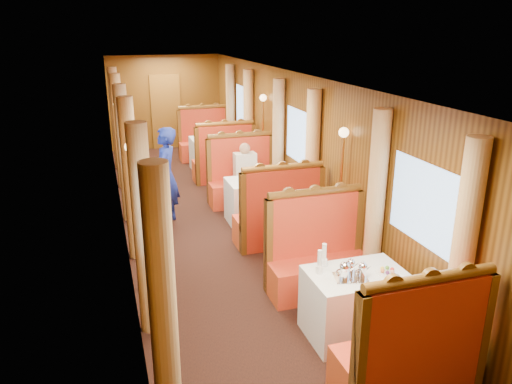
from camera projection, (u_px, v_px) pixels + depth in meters
name	position (u px, v px, depth m)	size (l,w,h in m)	color
floor	(216.00, 226.00, 8.49)	(3.00, 12.00, 0.01)	black
ceiling	(212.00, 76.00, 7.69)	(3.00, 12.00, 0.01)	silver
wall_far	(166.00, 102.00, 13.52)	(3.00, 2.50, 0.01)	brown
wall_left	(119.00, 162.00, 7.67)	(12.00, 2.50, 0.01)	brown
wall_right	(300.00, 148.00, 8.51)	(12.00, 2.50, 0.01)	brown
doorway_far	(166.00, 112.00, 13.57)	(0.80, 0.04, 2.00)	brown
table_near	(355.00, 304.00, 5.41)	(1.05, 0.72, 0.75)	white
banquette_near_fwd	(410.00, 357.00, 4.48)	(1.30, 0.55, 1.34)	red
banquette_near_aft	(317.00, 260.00, 6.32)	(1.30, 0.55, 1.34)	red
table_mid	(258.00, 201.00, 8.58)	(1.05, 0.72, 0.75)	white
banquette_mid_fwd	(278.00, 219.00, 7.65)	(1.30, 0.55, 1.34)	red
banquette_mid_aft	(242.00, 181.00, 9.48)	(1.30, 0.55, 1.34)	red
table_far	(214.00, 153.00, 11.75)	(1.05, 0.72, 0.75)	white
banquette_far_fwd	(224.00, 162.00, 10.82)	(1.30, 0.55, 1.34)	red
banquette_far_aft	(205.00, 142.00, 12.65)	(1.30, 0.55, 1.34)	red
tea_tray	(351.00, 278.00, 5.18)	(0.34, 0.26, 0.01)	silver
teapot_left	(344.00, 273.00, 5.14)	(0.19, 0.14, 0.15)	silver
teapot_right	(363.00, 272.00, 5.19)	(0.16, 0.12, 0.13)	silver
teapot_back	(351.00, 268.00, 5.29)	(0.14, 0.11, 0.12)	silver
fruit_plate	(387.00, 272.00, 5.29)	(0.23, 0.23, 0.05)	white
cup_inboard	(320.00, 264.00, 5.27)	(0.08, 0.08, 0.26)	white
cup_outboard	(324.00, 257.00, 5.42)	(0.08, 0.08, 0.26)	white
rose_vase_mid	(259.00, 170.00, 8.40)	(0.06, 0.06, 0.36)	silver
rose_vase_far	(214.00, 130.00, 11.56)	(0.06, 0.06, 0.36)	silver
window_left_near	(138.00, 238.00, 4.44)	(1.20, 0.90, 0.01)	#81ADE3
curtain_left_near_a	(163.00, 308.00, 3.85)	(0.22, 0.22, 2.35)	tan
curtain_left_near_b	(144.00, 232.00, 5.27)	(0.22, 0.22, 2.35)	tan
window_right_near	(424.00, 204.00, 5.28)	(1.20, 0.90, 0.01)	#81ADE3
curtain_right_near_a	(462.00, 261.00, 4.63)	(0.22, 0.22, 2.35)	tan
curtain_right_near_b	(376.00, 205.00, 6.04)	(0.22, 0.22, 2.35)	tan
window_left_mid	(119.00, 149.00, 7.61)	(1.20, 0.90, 0.01)	#81ADE3
curtain_left_mid_a	(131.00, 180.00, 7.02)	(0.22, 0.22, 2.35)	tan
curtain_left_mid_b	(125.00, 154.00, 8.43)	(0.22, 0.22, 2.35)	tan
window_right_mid	(300.00, 137.00, 8.45)	(1.20, 0.90, 0.01)	#81ADE3
curtain_right_mid_a	(312.00, 165.00, 7.80)	(0.22, 0.22, 2.35)	tan
curtain_right_mid_b	(278.00, 143.00, 9.21)	(0.22, 0.22, 2.35)	tan
window_left_far	(111.00, 113.00, 10.78)	(1.20, 0.90, 0.01)	#81ADE3
curtain_left_far_a	(119.00, 132.00, 10.19)	(0.22, 0.22, 2.35)	tan
curtain_left_far_b	(116.00, 119.00, 11.60)	(0.22, 0.22, 2.35)	tan
window_right_far	(243.00, 106.00, 11.61)	(1.20, 0.90, 0.01)	#81ADE3
curtain_right_far_a	(248.00, 124.00, 10.97)	(0.22, 0.22, 2.35)	tan
curtain_right_far_b	(231.00, 113.00, 12.38)	(0.22, 0.22, 2.35)	tan
sconce_left_fore	(134.00, 187.00, 6.07)	(0.14, 0.14, 1.95)	#BF8C3F
sconce_right_fore	(342.00, 168.00, 6.86)	(0.14, 0.14, 1.95)	#BF8C3F
sconce_left_aft	(120.00, 131.00, 9.24)	(0.14, 0.14, 1.95)	#BF8C3F
sconce_right_aft	(263.00, 123.00, 10.03)	(0.14, 0.14, 1.95)	#BF8C3F
steward	(166.00, 177.00, 8.35)	(0.61, 0.40, 1.67)	navy
passenger	(245.00, 168.00, 9.19)	(0.40, 0.44, 0.76)	beige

